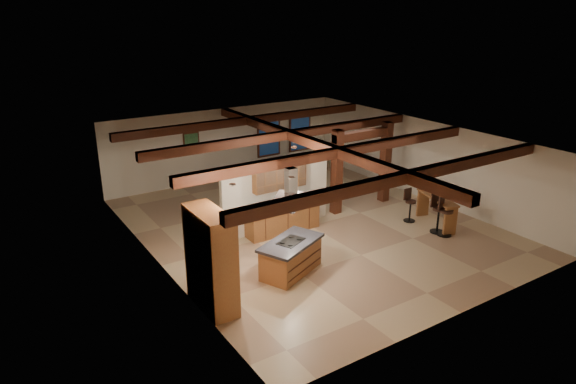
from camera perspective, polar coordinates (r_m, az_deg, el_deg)
name	(u,v)px	position (r m, az deg, el deg)	size (l,w,h in m)	color
ground	(311,226)	(16.62, 2.54, -3.79)	(12.00, 12.00, 0.00)	#CCB288
room_walls	(312,173)	(15.99, 2.64, 2.08)	(12.00, 12.00, 12.00)	silver
ceiling_beams	(312,143)	(15.72, 2.69, 5.48)	(10.00, 12.00, 0.28)	#431810
timber_posts	(362,158)	(17.87, 8.25, 3.73)	(2.50, 0.30, 2.90)	#431810
partition_wall	(276,195)	(16.08, -1.34, -0.37)	(3.80, 0.18, 2.20)	silver
pantry_cabinet	(211,260)	(11.95, -8.55, -7.48)	(0.67, 1.60, 2.40)	olive
back_counter	(283,218)	(16.00, -0.59, -2.87)	(2.50, 0.66, 0.94)	olive
upper_display_cabinet	(279,174)	(15.69, -1.00, 2.01)	(1.80, 0.36, 0.95)	olive
range_hood	(291,210)	(13.06, 0.33, -2.01)	(1.10, 1.10, 1.40)	silver
back_windows	(285,134)	(22.32, -0.38, 6.43)	(2.70, 0.07, 1.70)	#431810
framed_art	(191,143)	(20.35, -10.68, 5.36)	(0.65, 0.05, 0.85)	#431810
recessed_cans	(275,168)	(12.79, -1.51, 2.67)	(3.16, 2.46, 0.03)	silver
kitchen_island	(291,257)	(13.60, 0.32, -7.19)	(2.08, 1.65, 0.92)	olive
dining_table	(274,191)	(18.81, -1.62, 0.12)	(1.82, 1.01, 0.64)	#3D200F
sofa	(285,164)	(22.02, -0.35, 3.09)	(2.25, 0.88, 0.66)	black
microwave	(293,198)	(15.98, 0.59, -0.65)	(0.43, 0.29, 0.24)	#BCBCC1
bar_counter	(437,206)	(17.13, 16.18, -1.50)	(1.00, 1.89, 0.97)	olive
side_table	(320,162)	(22.48, 3.57, 3.35)	(0.49, 0.49, 0.61)	#431810
table_lamp	(320,150)	(22.34, 3.60, 4.69)	(0.28, 0.28, 0.33)	black
bar_stool_a	(438,213)	(16.59, 16.28, -2.26)	(0.44, 0.44, 1.25)	black
bar_stool_b	(445,215)	(16.43, 17.00, -2.50)	(0.47, 0.48, 1.28)	black
bar_stool_c	(410,205)	(17.25, 13.35, -1.42)	(0.38, 0.38, 1.10)	black
dining_chairs	(273,183)	(18.71, -1.62, 0.96)	(1.92, 1.92, 1.20)	#431810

